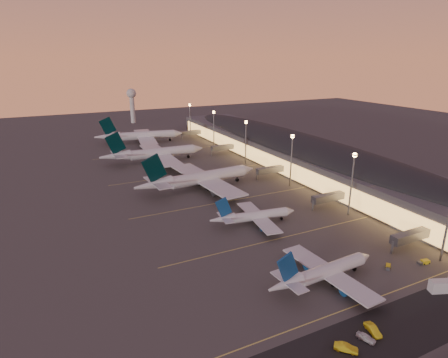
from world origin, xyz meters
TOP-DOWN VIEW (x-y plane):
  - ground at (0.00, 0.00)m, footprint 700.00×700.00m
  - airliner_narrow_south at (-5.43, -33.15)m, footprint 37.46×33.49m
  - airliner_narrow_north at (-2.91, 9.61)m, footprint 34.57×31.15m
  - airliner_wide_near at (-6.19, 55.82)m, footprint 63.83×58.36m
  - airliner_wide_mid at (-11.77, 113.36)m, footprint 63.38×57.53m
  - airliner_wide_far at (-6.09, 169.60)m, footprint 63.98×58.87m
  - terminal_building at (61.84, 72.47)m, footprint 56.35×255.00m
  - light_masts at (36.00, 65.00)m, footprint 2.20×217.20m
  - radar_tower at (10.00, 260.00)m, footprint 9.00×9.00m
  - service_lane at (0.00, -56.00)m, footprint 260.00×16.00m
  - lane_markings at (0.00, 40.00)m, footprint 90.00×180.36m
  - baggage_tug_a at (29.83, -38.80)m, footprint 4.02×2.16m
  - baggage_tug_b at (17.82, -35.74)m, footprint 3.21×2.92m
  - catering_truck_a at (20.81, -50.61)m, footprint 6.53×4.41m
  - service_van_b at (-17.98, -55.71)m, footprint 4.77×4.93m
  - service_van_c at (-11.55, -55.22)m, footprint 3.10×4.72m
  - service_van_d at (-8.29, -54.11)m, footprint 2.97×5.43m

SIDE VIEW (x-z plane):
  - ground at x=0.00m, z-range 0.00..0.00m
  - service_lane at x=0.00m, z-range 0.00..0.01m
  - lane_markings at x=0.00m, z-range 0.01..0.01m
  - baggage_tug_b at x=17.82m, z-range -0.04..0.90m
  - baggage_tug_a at x=29.83m, z-range -0.05..1.09m
  - service_van_c at x=-11.55m, z-range 0.00..1.49m
  - service_van_b at x=-17.98m, z-range 0.00..1.68m
  - service_van_d at x=-8.29m, z-range 0.00..1.70m
  - catering_truck_a at x=20.81m, z-range -0.11..3.32m
  - airliner_narrow_north at x=-2.91m, z-range -2.98..9.37m
  - airliner_narrow_south at x=-5.43m, z-range -3.23..10.15m
  - airliner_wide_mid at x=-11.77m, z-range -4.93..15.40m
  - airliner_wide_near at x=-6.19m, z-range -4.95..15.46m
  - airliner_wide_far at x=-6.09m, z-range -4.97..15.52m
  - terminal_building at x=61.84m, z-range 0.05..17.51m
  - light_masts at x=36.00m, z-range 4.60..30.50m
  - radar_tower at x=10.00m, z-range 5.62..38.12m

